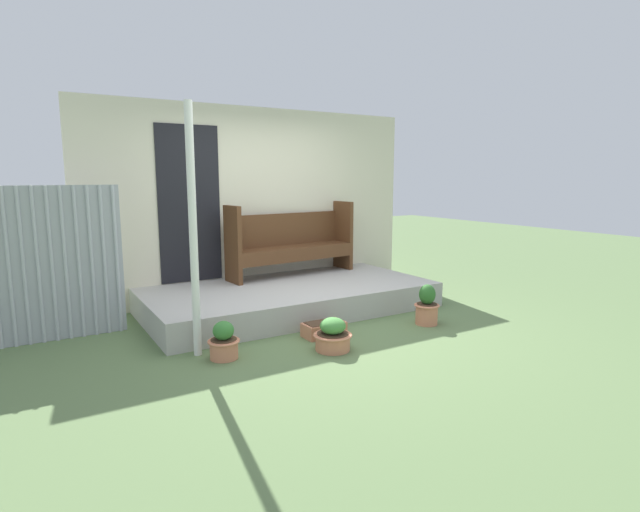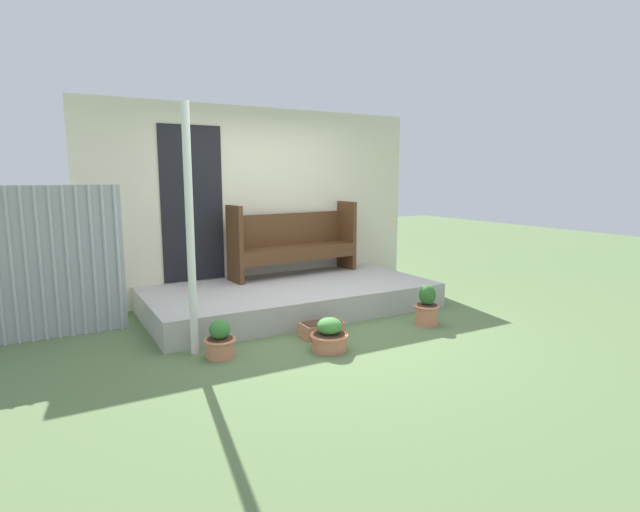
{
  "view_description": "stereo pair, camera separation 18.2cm",
  "coord_description": "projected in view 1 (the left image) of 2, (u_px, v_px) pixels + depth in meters",
  "views": [
    {
      "loc": [
        -2.78,
        -4.58,
        1.67
      ],
      "look_at": [
        0.18,
        0.31,
        0.76
      ],
      "focal_mm": 28.0,
      "sensor_mm": 36.0,
      "label": 1
    },
    {
      "loc": [
        -2.62,
        -4.68,
        1.67
      ],
      "look_at": [
        0.18,
        0.31,
        0.76
      ],
      "focal_mm": 28.0,
      "sensor_mm": 36.0,
      "label": 2
    }
  ],
  "objects": [
    {
      "name": "support_post",
      "position": [
        193.0,
        232.0,
        4.55
      ],
      "size": [
        0.08,
        0.08,
        2.34
      ],
      "color": "white",
      "rests_on": "ground_plane"
    },
    {
      "name": "ground_plane",
      "position": [
        320.0,
        328.0,
        5.56
      ],
      "size": [
        24.0,
        24.0,
        0.0
      ],
      "primitive_type": "plane",
      "color": "#5B7547"
    },
    {
      "name": "flower_pot_left",
      "position": [
        224.0,
        342.0,
        4.62
      ],
      "size": [
        0.3,
        0.3,
        0.36
      ],
      "color": "tan",
      "rests_on": "ground_plane"
    },
    {
      "name": "flower_pot_middle",
      "position": [
        333.0,
        336.0,
        4.84
      ],
      "size": [
        0.38,
        0.38,
        0.32
      ],
      "color": "tan",
      "rests_on": "ground_plane"
    },
    {
      "name": "flower_pot_right",
      "position": [
        427.0,
        307.0,
        5.69
      ],
      "size": [
        0.29,
        0.29,
        0.47
      ],
      "color": "tan",
      "rests_on": "ground_plane"
    },
    {
      "name": "porch_slab",
      "position": [
        290.0,
        298.0,
        6.33
      ],
      "size": [
        3.55,
        1.77,
        0.31
      ],
      "color": "#B2AFA8",
      "rests_on": "ground_plane"
    },
    {
      "name": "planter_box_rect",
      "position": [
        324.0,
        329.0,
        5.28
      ],
      "size": [
        0.45,
        0.24,
        0.16
      ],
      "color": "tan",
      "rests_on": "ground_plane"
    },
    {
      "name": "house_wall",
      "position": [
        256.0,
        204.0,
        6.9
      ],
      "size": [
        4.75,
        0.08,
        2.6
      ],
      "color": "beige",
      "rests_on": "ground_plane"
    },
    {
      "name": "bench",
      "position": [
        291.0,
        240.0,
        6.94
      ],
      "size": [
        1.9,
        0.57,
        1.0
      ],
      "rotation": [
        0.0,
        0.0,
        0.09
      ],
      "color": "#54331C",
      "rests_on": "porch_slab"
    }
  ]
}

